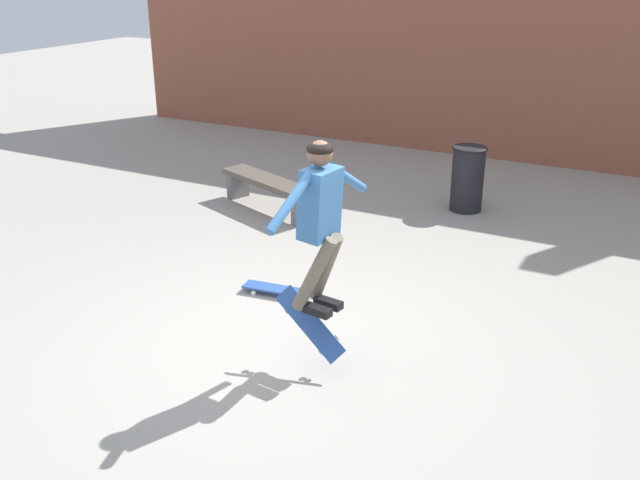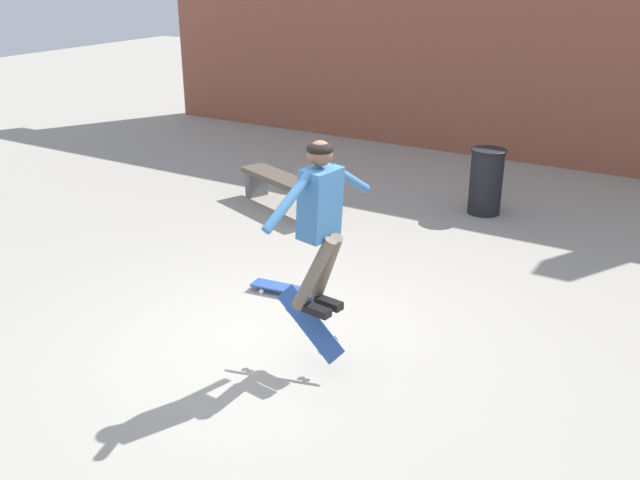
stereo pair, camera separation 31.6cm
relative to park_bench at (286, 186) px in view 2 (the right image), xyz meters
name	(u,v)px [view 2 (the right image)]	position (x,y,z in m)	size (l,w,h in m)	color
ground_plane	(282,344)	(2.13, -3.25, -0.34)	(40.00, 40.00, 0.00)	#A39E93
building_backdrop	(536,28)	(2.16, 4.46, 1.96)	(16.30, 0.52, 5.60)	#93513D
park_bench	(286,186)	(0.00, 0.00, 0.00)	(1.80, 1.00, 0.47)	brown
trash_bin	(486,180)	(2.53, 1.33, 0.15)	(0.50, 0.50, 0.94)	black
skater	(320,212)	(2.64, -3.41, 1.14)	(0.43, 1.37, 1.51)	teal
skateboard_flipping	(311,324)	(2.56, -3.43, 0.08)	(0.73, 0.29, 0.56)	#2D519E
skateboard_resting	(285,288)	(1.55, -2.34, -0.28)	(0.80, 0.29, 0.08)	#2D519E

